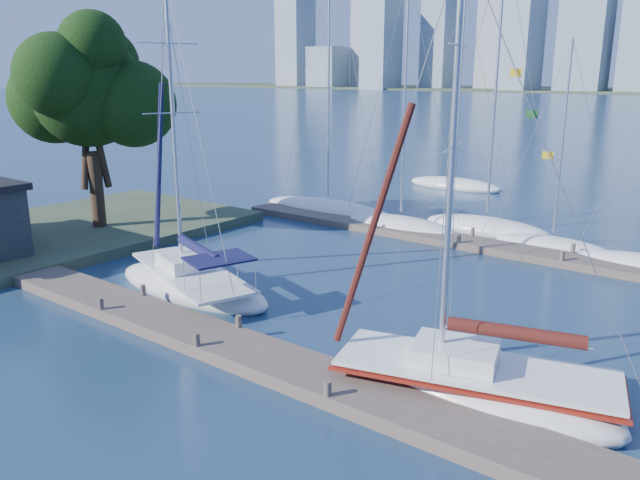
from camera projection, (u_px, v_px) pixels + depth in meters
The scene contains 12 objects.
ground at pixel (219, 348), 19.82m from camera, with size 700.00×700.00×0.00m, color #17314A.
near_dock at pixel (219, 342), 19.77m from camera, with size 26.00×2.00×0.40m, color brown.
far_dock at pixel (484, 246), 30.84m from camera, with size 30.00×1.80×0.36m, color brown.
shore at pixel (32, 238), 32.07m from camera, with size 12.00×22.00×0.50m, color #38472D.
tree at pixel (87, 87), 31.58m from camera, with size 8.31×7.60×11.40m.
sailboat_navy at pixel (190, 269), 24.52m from camera, with size 8.35×5.09×12.50m.
sailboat_maroon at pixel (475, 365), 16.56m from camera, with size 8.27×4.59×11.95m.
bg_boat_0 at pixel (328, 209), 38.67m from camera, with size 9.99×5.16×16.77m.
bg_boat_1 at pixel (400, 225), 34.52m from camera, with size 6.91×2.51×13.74m.
bg_boat_2 at pixel (486, 227), 34.16m from camera, with size 7.17×2.47×15.15m.
bg_boat_3 at pixel (552, 245), 30.73m from camera, with size 6.03×4.05×10.28m.
bg_boat_6 at pixel (455, 184), 47.30m from camera, with size 7.72×5.04×14.12m.
Camera 1 is at (13.69, -12.50, 8.45)m, focal length 35.00 mm.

